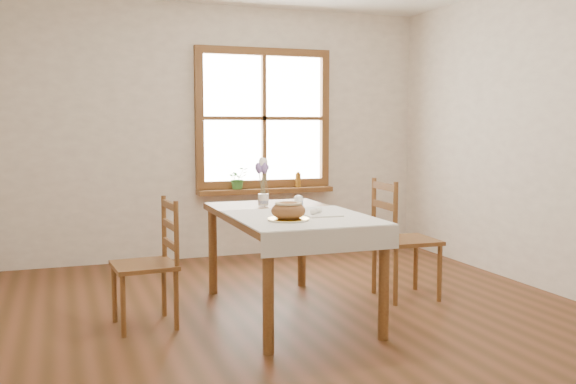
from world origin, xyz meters
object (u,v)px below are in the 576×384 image
object	(u,v)px
flower_vase	(263,201)
chair_right	(407,239)
chair_left	(144,263)
dining_table	(288,224)
bread_plate	(288,219)

from	to	relation	value
flower_vase	chair_right	bearing A→B (deg)	-14.39
chair_left	chair_right	world-z (taller)	chair_right
dining_table	chair_left	size ratio (longest dim) A/B	1.82
chair_right	bread_plate	size ratio (longest dim) A/B	3.62
chair_left	bread_plate	size ratio (longest dim) A/B	3.34
chair_left	dining_table	bearing A→B (deg)	82.04
chair_right	flower_vase	world-z (taller)	chair_right
flower_vase	chair_left	bearing A→B (deg)	-160.68
flower_vase	bread_plate	bearing A→B (deg)	-96.07
dining_table	flower_vase	xyz separation A→B (m)	(-0.06, 0.40, 0.13)
chair_right	flower_vase	distance (m)	1.19
chair_right	bread_plate	distance (m)	1.34
chair_left	flower_vase	distance (m)	1.08
bread_plate	chair_right	bearing A→B (deg)	24.20
chair_right	flower_vase	bearing A→B (deg)	77.64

